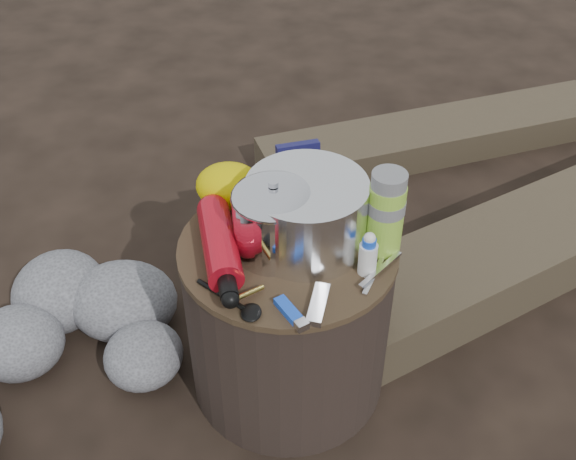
# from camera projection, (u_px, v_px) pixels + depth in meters

# --- Properties ---
(ground) EXTENTS (60.00, 60.00, 0.00)m
(ground) POSITION_uv_depth(u_px,v_px,m) (288.00, 375.00, 1.78)
(ground) COLOR black
(ground) RESTS_ON ground
(stump) EXTENTS (0.47, 0.47, 0.43)m
(stump) POSITION_uv_depth(u_px,v_px,m) (288.00, 316.00, 1.64)
(stump) COLOR black
(stump) RESTS_ON ground
(rock_ring) EXTENTS (0.48, 1.05, 0.21)m
(rock_ring) POSITION_uv_depth(u_px,v_px,m) (42.00, 429.00, 1.54)
(rock_ring) COLOR slate
(rock_ring) RESTS_ON ground
(log_main) EXTENTS (1.65, 1.27, 0.15)m
(log_main) POSITION_uv_depth(u_px,v_px,m) (550.00, 235.00, 2.09)
(log_main) COLOR #423728
(log_main) RESTS_ON ground
(log_small) EXTENTS (1.31, 0.73, 0.11)m
(log_small) POSITION_uv_depth(u_px,v_px,m) (438.00, 136.00, 2.55)
(log_small) COLOR #423728
(log_small) RESTS_ON ground
(foil_windscreen) EXTENTS (0.25, 0.25, 0.16)m
(foil_windscreen) POSITION_uv_depth(u_px,v_px,m) (307.00, 214.00, 1.47)
(foil_windscreen) COLOR white
(foil_windscreen) RESTS_ON stump
(camping_pot) EXTENTS (0.17, 0.17, 0.17)m
(camping_pot) POSITION_uv_depth(u_px,v_px,m) (274.00, 219.00, 1.44)
(camping_pot) COLOR silver
(camping_pot) RESTS_ON stump
(fuel_bottle) EXTENTS (0.15, 0.31, 0.07)m
(fuel_bottle) POSITION_uv_depth(u_px,v_px,m) (220.00, 244.00, 1.46)
(fuel_bottle) COLOR red
(fuel_bottle) RESTS_ON stump
(thermos) EXTENTS (0.08, 0.08, 0.19)m
(thermos) POSITION_uv_depth(u_px,v_px,m) (386.00, 213.00, 1.44)
(thermos) COLOR #98D33A
(thermos) RESTS_ON stump
(travel_mug) EXTENTS (0.08, 0.08, 0.11)m
(travel_mug) POSITION_uv_depth(u_px,v_px,m) (335.00, 194.00, 1.55)
(travel_mug) COLOR black
(travel_mug) RESTS_ON stump
(stuff_sack) EXTENTS (0.15, 0.12, 0.10)m
(stuff_sack) POSITION_uv_depth(u_px,v_px,m) (229.00, 186.00, 1.59)
(stuff_sack) COLOR #DEC700
(stuff_sack) RESTS_ON stump
(food_pouch) EXTENTS (0.10, 0.05, 0.13)m
(food_pouch) POSITION_uv_depth(u_px,v_px,m) (298.00, 169.00, 1.62)
(food_pouch) COLOR #151549
(food_pouch) RESTS_ON stump
(lighter) EXTENTS (0.07, 0.09, 0.02)m
(lighter) POSITION_uv_depth(u_px,v_px,m) (288.00, 310.00, 1.35)
(lighter) COLOR blue
(lighter) RESTS_ON stump
(multitool) EXTENTS (0.04, 0.11, 0.01)m
(multitool) POSITION_uv_depth(u_px,v_px,m) (318.00, 304.00, 1.36)
(multitool) COLOR silver
(multitool) RESTS_ON stump
(pot_grabber) EXTENTS (0.10, 0.14, 0.01)m
(pot_grabber) POSITION_uv_depth(u_px,v_px,m) (375.00, 272.00, 1.43)
(pot_grabber) COLOR silver
(pot_grabber) RESTS_ON stump
(spork) EXTENTS (0.15, 0.12, 0.01)m
(spork) POSITION_uv_depth(u_px,v_px,m) (223.00, 296.00, 1.38)
(spork) COLOR black
(spork) RESTS_ON stump
(squeeze_bottle) EXTENTS (0.04, 0.04, 0.09)m
(squeeze_bottle) POSITION_uv_depth(u_px,v_px,m) (368.00, 255.00, 1.41)
(squeeze_bottle) COLOR white
(squeeze_bottle) RESTS_ON stump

